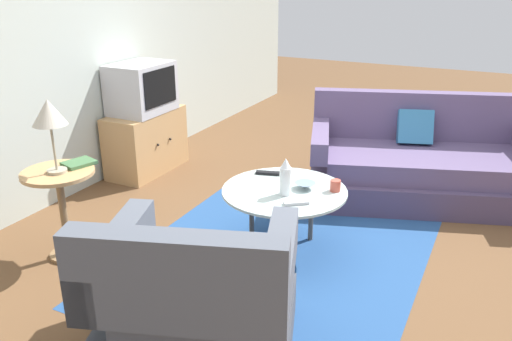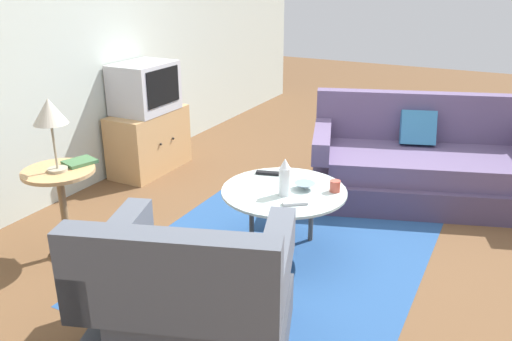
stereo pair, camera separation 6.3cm
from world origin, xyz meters
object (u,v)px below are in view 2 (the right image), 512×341
(mug, at_px, (335,186))
(tv_remote_silver, at_px, (296,203))
(vase, at_px, (285,178))
(armchair, at_px, (191,306))
(coffee_table, at_px, (284,195))
(television, at_px, (145,87))
(table_lamp, at_px, (50,114))
(book, at_px, (80,162))
(tv_stand, at_px, (149,141))
(bowl, at_px, (305,186))
(couch, at_px, (423,167))
(tv_remote_dark, at_px, (268,173))
(side_table, at_px, (62,195))

(mug, height_order, tv_remote_silver, mug)
(mug, bearing_deg, vase, 126.69)
(armchair, xyz_separation_m, coffee_table, (1.21, 0.04, 0.13))
(vase, bearing_deg, television, 63.25)
(armchair, xyz_separation_m, table_lamp, (0.47, 1.35, 0.72))
(mug, bearing_deg, book, 113.61)
(tv_stand, xyz_separation_m, bowl, (-0.80, -1.97, 0.20))
(couch, distance_m, tv_remote_silver, 1.72)
(vase, relative_size, bowl, 1.76)
(tv_stand, distance_m, tv_remote_silver, 2.28)
(vase, xyz_separation_m, book, (-0.49, 1.32, 0.05))
(tv_stand, height_order, tv_remote_dark, tv_stand)
(coffee_table, height_order, mug, mug)
(couch, height_order, bowl, couch)
(tv_remote_silver, bearing_deg, mug, -151.25)
(television, height_order, mug, television)
(television, height_order, vase, television)
(side_table, height_order, tv_remote_silver, side_table)
(bowl, xyz_separation_m, tv_remote_dark, (0.13, 0.34, -0.01))
(armchair, bearing_deg, coffee_table, 72.87)
(television, bearing_deg, mug, -108.89)
(vase, bearing_deg, mug, -53.31)
(tv_remote_dark, bearing_deg, bowl, 143.21)
(tv_stand, bearing_deg, vase, -116.83)
(couch, distance_m, vase, 1.67)
(coffee_table, relative_size, table_lamp, 1.76)
(couch, relative_size, tv_remote_silver, 13.06)
(tv_stand, bearing_deg, television, 90.00)
(side_table, relative_size, book, 2.68)
(coffee_table, xyz_separation_m, tv_remote_silver, (-0.19, -0.17, 0.05))
(television, relative_size, mug, 5.22)
(couch, bearing_deg, table_lamp, 29.07)
(mug, relative_size, book, 0.48)
(side_table, xyz_separation_m, tv_remote_dark, (0.93, -1.10, 0.03))
(coffee_table, distance_m, mug, 0.35)
(side_table, relative_size, tv_stand, 0.76)
(vase, distance_m, mug, 0.36)
(tv_remote_silver, bearing_deg, side_table, -16.32)
(couch, bearing_deg, coffee_table, 46.15)
(television, height_order, table_lamp, table_lamp)
(television, xyz_separation_m, tv_remote_silver, (-1.06, -2.02, -0.35))
(coffee_table, bearing_deg, television, 64.70)
(side_table, distance_m, vase, 1.52)
(television, relative_size, tv_remote_silver, 3.70)
(table_lamp, xyz_separation_m, bowl, (0.81, -1.43, -0.53))
(tv_stand, bearing_deg, coffee_table, -115.38)
(tv_stand, distance_m, tv_remote_dark, 1.76)
(coffee_table, bearing_deg, tv_remote_silver, -138.19)
(book, bearing_deg, coffee_table, -48.99)
(tv_remote_dark, height_order, tv_remote_silver, same)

